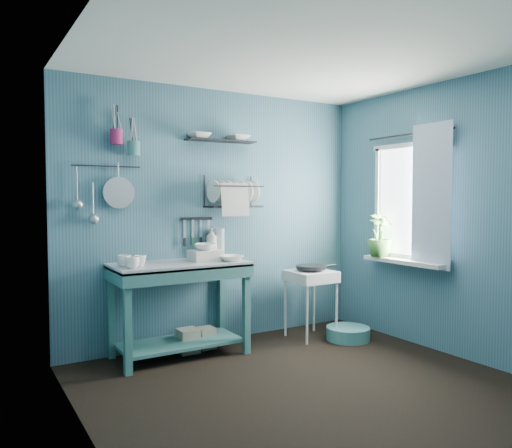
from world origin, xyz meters
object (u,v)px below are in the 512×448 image
dish_rack (233,191)px  potted_plant (380,235)px  mug_right (124,261)px  storage_tin_large (188,341)px  water_bottle (220,242)px  utensil_cup_magenta (116,137)px  hotplate_stand (311,304)px  wash_tub (205,255)px  colander (119,193)px  mug_left (132,263)px  utensil_cup_teal (134,149)px  soap_bottle (212,242)px  mug_mid (140,261)px  frying_pan (311,267)px  storage_tin_small (206,338)px  work_counter (180,309)px  floor_basin (348,333)px

dish_rack → potted_plant: dish_rack is taller
mug_right → storage_tin_large: (0.60, 0.05, -0.79)m
water_bottle → utensil_cup_magenta: size_ratio=2.15×
water_bottle → hotplate_stand: water_bottle is taller
wash_tub → colander: colander is taller
mug_left → dish_rack: bearing=15.9°
mug_left → wash_tub: 0.74m
water_bottle → hotplate_stand: bearing=-22.5°
utensil_cup_teal → mug_left: bearing=-110.8°
wash_tub → colander: (-0.72, 0.26, 0.58)m
potted_plant → soap_bottle: bearing=157.3°
mug_left → utensil_cup_magenta: utensil_cup_magenta is taller
mug_right → utensil_cup_magenta: bearing=88.1°
soap_bottle → water_bottle: soap_bottle is taller
mug_mid → water_bottle: bearing=17.3°
mug_left → frying_pan: mug_left is taller
mug_mid → wash_tub: bearing=3.6°
dish_rack → storage_tin_small: bearing=-169.3°
wash_tub → dish_rack: 0.73m
mug_right → dish_rack: 1.30m
storage_tin_small → dish_rack: bearing=13.0°
colander → utensil_cup_magenta: bearing=-124.8°
work_counter → storage_tin_large: size_ratio=5.47×
colander → storage_tin_small: (0.77, -0.16, -1.38)m
mug_left → storage_tin_small: bearing=17.1°
colander → soap_bottle: bearing=-2.5°
utensil_cup_magenta → potted_plant: 2.75m
soap_bottle → water_bottle: size_ratio=1.07×
frying_pan → utensil_cup_teal: (-1.72, 0.35, 1.15)m
water_bottle → floor_basin: water_bottle is taller
wash_tub → storage_tin_large: 0.81m
storage_tin_large → hotplate_stand: bearing=-8.3°
dish_rack → colander: size_ratio=1.96×
mug_mid → potted_plant: bearing=-9.6°
water_bottle → storage_tin_small: water_bottle is taller
frying_pan → utensil_cup_magenta: (-1.87, 0.35, 1.24)m
dish_rack → utensil_cup_magenta: bearing=175.2°
storage_tin_small → floor_basin: storage_tin_small is taller
hotplate_stand → potted_plant: 1.00m
mug_left → soap_bottle: size_ratio=0.41×
potted_plant → utensil_cup_teal: bearing=164.0°
potted_plant → mug_mid: bearing=170.4°
utensil_cup_teal → dish_rack: bearing=-2.9°
hotplate_stand → storage_tin_large: bearing=-177.7°
hotplate_stand → storage_tin_large: hotplate_stand is taller
hotplate_stand → utensil_cup_teal: bearing=179.2°
mug_mid → dish_rack: (1.02, 0.22, 0.60)m
mug_left → storage_tin_large: bearing=19.9°
wash_tub → storage_tin_small: size_ratio=1.40×
water_bottle → storage_tin_small: (-0.22, -0.14, -0.89)m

